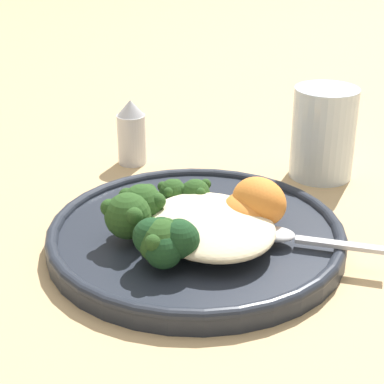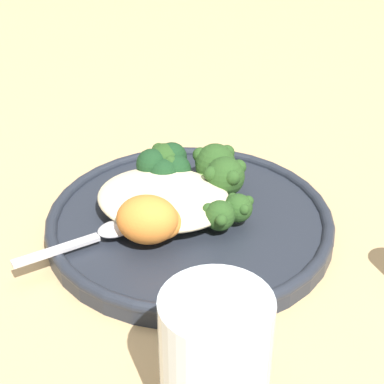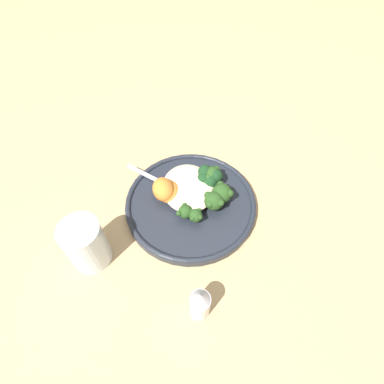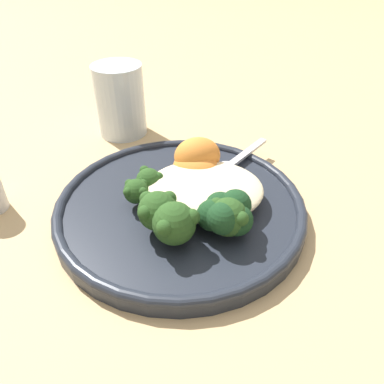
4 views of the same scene
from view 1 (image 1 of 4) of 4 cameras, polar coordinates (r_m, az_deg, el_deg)
name	(u,v)px [view 1 (image 1 of 4)]	position (r m, az deg, el deg)	size (l,w,h in m)	color
ground_plane	(211,242)	(0.62, 1.68, -4.45)	(4.00, 4.00, 0.00)	tan
plate	(198,237)	(0.60, 0.55, -4.01)	(0.28, 0.28, 0.02)	#232833
quinoa_mound	(210,225)	(0.57, 1.64, -2.95)	(0.13, 0.11, 0.02)	beige
broccoli_stalk_0	(203,204)	(0.61, 1.00, -1.04)	(0.09, 0.04, 0.03)	#8EB25B
broccoli_stalk_1	(181,200)	(0.62, -0.97, -0.74)	(0.09, 0.03, 0.03)	#8EB25B
broccoli_stalk_2	(151,208)	(0.59, -3.67, -1.40)	(0.07, 0.08, 0.04)	#8EB25B
broccoli_stalk_3	(141,217)	(0.57, -4.51, -2.27)	(0.06, 0.11, 0.04)	#8EB25B
broccoli_stalk_4	(170,238)	(0.54, -1.96, -4.13)	(0.06, 0.10, 0.04)	#8EB25B
sweet_potato_chunk_0	(246,210)	(0.60, 4.85, -1.62)	(0.06, 0.04, 0.03)	orange
sweet_potato_chunk_1	(259,201)	(0.60, 5.97, -0.84)	(0.06, 0.04, 0.05)	orange
kale_tuft	(167,240)	(0.54, -2.21, -4.25)	(0.06, 0.06, 0.04)	#193D1E
spoon	(293,237)	(0.58, 8.99, -3.97)	(0.09, 0.10, 0.01)	silver
water_glass	(323,133)	(0.76, 11.60, 5.16)	(0.07, 0.07, 0.11)	silver
salt_shaker	(133,132)	(0.78, -5.22, 5.32)	(0.03, 0.03, 0.08)	silver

